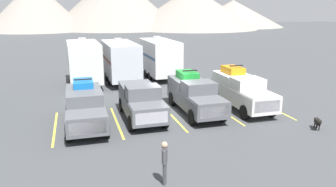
% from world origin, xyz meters
% --- Properties ---
extents(ground_plane, '(240.00, 240.00, 0.00)m').
position_xyz_m(ground_plane, '(0.00, 0.00, 0.00)').
color(ground_plane, '#3F4244').
extents(pickup_truck_a, '(2.17, 5.86, 2.48)m').
position_xyz_m(pickup_truck_a, '(-5.13, -0.42, 1.15)').
color(pickup_truck_a, '#595B60').
rests_on(pickup_truck_a, ground).
extents(pickup_truck_b, '(2.17, 5.32, 2.12)m').
position_xyz_m(pickup_truck_b, '(-1.88, -0.18, 1.08)').
color(pickup_truck_b, '#595B60').
rests_on(pickup_truck_b, ground).
extents(pickup_truck_c, '(2.14, 5.88, 2.54)m').
position_xyz_m(pickup_truck_c, '(1.60, 0.10, 1.17)').
color(pickup_truck_c, '#595B60').
rests_on(pickup_truck_c, ground).
extents(pickup_truck_d, '(2.10, 5.74, 2.72)m').
position_xyz_m(pickup_truck_d, '(4.87, 0.05, 1.22)').
color(pickup_truck_d, white).
rests_on(pickup_truck_d, ground).
extents(lot_stripe_a, '(0.12, 5.50, 0.01)m').
position_xyz_m(lot_stripe_a, '(-6.82, -0.47, 0.00)').
color(lot_stripe_a, gold).
rests_on(lot_stripe_a, ground).
extents(lot_stripe_b, '(0.12, 5.50, 0.01)m').
position_xyz_m(lot_stripe_b, '(-3.41, -0.47, 0.00)').
color(lot_stripe_b, gold).
rests_on(lot_stripe_b, ground).
extents(lot_stripe_c, '(0.12, 5.50, 0.01)m').
position_xyz_m(lot_stripe_c, '(0.00, -0.47, 0.00)').
color(lot_stripe_c, gold).
rests_on(lot_stripe_c, ground).
extents(lot_stripe_d, '(0.12, 5.50, 0.01)m').
position_xyz_m(lot_stripe_d, '(3.41, -0.47, 0.00)').
color(lot_stripe_d, gold).
rests_on(lot_stripe_d, ground).
extents(lot_stripe_e, '(0.12, 5.50, 0.01)m').
position_xyz_m(lot_stripe_e, '(6.82, -0.47, 0.00)').
color(lot_stripe_e, gold).
rests_on(lot_stripe_e, ground).
extents(camper_trailer_a, '(2.71, 7.32, 3.92)m').
position_xyz_m(camper_trailer_a, '(-4.73, 9.83, 2.06)').
color(camper_trailer_a, white).
rests_on(camper_trailer_a, ground).
extents(camper_trailer_b, '(2.72, 7.95, 3.80)m').
position_xyz_m(camper_trailer_b, '(-1.60, 10.10, 2.00)').
color(camper_trailer_b, silver).
rests_on(camper_trailer_b, ground).
extents(camper_trailer_c, '(2.68, 7.24, 3.84)m').
position_xyz_m(camper_trailer_c, '(2.16, 10.63, 2.02)').
color(camper_trailer_c, white).
rests_on(camper_trailer_c, ground).
extents(person_a, '(0.28, 0.36, 1.70)m').
position_xyz_m(person_a, '(-2.59, -7.85, 0.98)').
color(person_a, '#3F3F42').
rests_on(person_a, ground).
extents(dog, '(0.54, 0.80, 0.68)m').
position_xyz_m(dog, '(6.87, -4.84, 0.46)').
color(dog, black).
rests_on(dog, ground).
extents(mountain_ridge, '(151.67, 49.73, 17.88)m').
position_xyz_m(mountain_ridge, '(-10.00, 87.95, 7.64)').
color(mountain_ridge, gray).
rests_on(mountain_ridge, ground).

